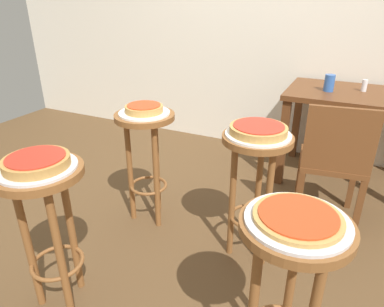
{
  "coord_description": "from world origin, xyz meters",
  "views": [
    {
      "loc": [
        0.84,
        -1.68,
        1.43
      ],
      "look_at": [
        0.14,
        -0.22,
        0.68
      ],
      "focal_mm": 32.4,
      "sensor_mm": 36.0,
      "label": 1
    }
  ],
  "objects_px": {
    "pizza_middle": "(298,217)",
    "stool_rear": "(146,144)",
    "stool_middle": "(290,272)",
    "pizza_rear": "(144,108)",
    "pizza_foreground": "(36,162)",
    "cup_near_edge": "(329,83)",
    "condiment_shaker": "(364,86)",
    "stool_foreground": "(47,210)",
    "serving_plate_foreground": "(38,168)",
    "stool_leftside": "(255,171)",
    "pizza_leftside": "(258,129)",
    "serving_plate_middle": "(297,221)",
    "dining_table": "(352,107)",
    "serving_plate_leftside": "(258,135)",
    "wooden_chair": "(334,161)",
    "serving_plate_rear": "(144,113)"
  },
  "relations": [
    {
      "from": "condiment_shaker",
      "to": "pizza_rear",
      "type": "bearing_deg",
      "value": -134.23
    },
    {
      "from": "stool_middle",
      "to": "condiment_shaker",
      "type": "relative_size",
      "value": 8.44
    },
    {
      "from": "pizza_middle",
      "to": "stool_rear",
      "type": "relative_size",
      "value": 0.38
    },
    {
      "from": "serving_plate_leftside",
      "to": "condiment_shaker",
      "type": "relative_size",
      "value": 3.82
    },
    {
      "from": "stool_middle",
      "to": "wooden_chair",
      "type": "relative_size",
      "value": 0.89
    },
    {
      "from": "pizza_middle",
      "to": "cup_near_edge",
      "type": "xyz_separation_m",
      "value": [
        -0.1,
        1.85,
        0.03
      ]
    },
    {
      "from": "stool_middle",
      "to": "pizza_rear",
      "type": "xyz_separation_m",
      "value": [
        -1.06,
        0.73,
        0.24
      ]
    },
    {
      "from": "serving_plate_foreground",
      "to": "stool_middle",
      "type": "bearing_deg",
      "value": 4.83
    },
    {
      "from": "pizza_leftside",
      "to": "pizza_rear",
      "type": "height_order",
      "value": "same"
    },
    {
      "from": "pizza_foreground",
      "to": "pizza_rear",
      "type": "xyz_separation_m",
      "value": [
        -0.0,
        0.82,
        0.0
      ]
    },
    {
      "from": "pizza_middle",
      "to": "stool_rear",
      "type": "xyz_separation_m",
      "value": [
        -1.06,
        0.73,
        -0.23
      ]
    },
    {
      "from": "serving_plate_middle",
      "to": "pizza_leftside",
      "type": "relative_size",
      "value": 1.14
    },
    {
      "from": "pizza_middle",
      "to": "stool_leftside",
      "type": "relative_size",
      "value": 0.38
    },
    {
      "from": "dining_table",
      "to": "wooden_chair",
      "type": "bearing_deg",
      "value": -93.28
    },
    {
      "from": "stool_middle",
      "to": "cup_near_edge",
      "type": "height_order",
      "value": "cup_near_edge"
    },
    {
      "from": "serving_plate_leftside",
      "to": "condiment_shaker",
      "type": "xyz_separation_m",
      "value": [
        0.47,
        1.28,
        0.03
      ]
    },
    {
      "from": "stool_foreground",
      "to": "stool_leftside",
      "type": "bearing_deg",
      "value": 46.67
    },
    {
      "from": "pizza_foreground",
      "to": "condiment_shaker",
      "type": "xyz_separation_m",
      "value": [
        1.2,
        2.05,
        -0.0
      ]
    },
    {
      "from": "serving_plate_middle",
      "to": "pizza_leftside",
      "type": "height_order",
      "value": "pizza_leftside"
    },
    {
      "from": "serving_plate_foreground",
      "to": "cup_near_edge",
      "type": "distance_m",
      "value": 2.16
    },
    {
      "from": "pizza_leftside",
      "to": "wooden_chair",
      "type": "bearing_deg",
      "value": 54.5
    },
    {
      "from": "pizza_leftside",
      "to": "serving_plate_middle",
      "type": "bearing_deg",
      "value": -64.62
    },
    {
      "from": "dining_table",
      "to": "pizza_foreground",
      "type": "bearing_deg",
      "value": -119.65
    },
    {
      "from": "pizza_middle",
      "to": "stool_leftside",
      "type": "bearing_deg",
      "value": 115.38
    },
    {
      "from": "stool_foreground",
      "to": "pizza_leftside",
      "type": "xyz_separation_m",
      "value": [
        0.73,
        0.77,
        0.24
      ]
    },
    {
      "from": "dining_table",
      "to": "stool_rear",
      "type": "bearing_deg",
      "value": -134.08
    },
    {
      "from": "serving_plate_middle",
      "to": "pizza_middle",
      "type": "distance_m",
      "value": 0.02
    },
    {
      "from": "serving_plate_rear",
      "to": "dining_table",
      "type": "relative_size",
      "value": 0.32
    },
    {
      "from": "serving_plate_leftside",
      "to": "dining_table",
      "type": "xyz_separation_m",
      "value": [
        0.41,
        1.23,
        -0.14
      ]
    },
    {
      "from": "stool_middle",
      "to": "cup_near_edge",
      "type": "bearing_deg",
      "value": 93.16
    },
    {
      "from": "pizza_rear",
      "to": "condiment_shaker",
      "type": "relative_size",
      "value": 2.57
    },
    {
      "from": "pizza_foreground",
      "to": "pizza_leftside",
      "type": "bearing_deg",
      "value": 46.67
    },
    {
      "from": "cup_near_edge",
      "to": "wooden_chair",
      "type": "bearing_deg",
      "value": -77.17
    },
    {
      "from": "serving_plate_foreground",
      "to": "serving_plate_middle",
      "type": "relative_size",
      "value": 0.96
    },
    {
      "from": "stool_middle",
      "to": "cup_near_edge",
      "type": "relative_size",
      "value": 5.96
    },
    {
      "from": "pizza_middle",
      "to": "dining_table",
      "type": "xyz_separation_m",
      "value": [
        0.09,
        1.91,
        -0.16
      ]
    },
    {
      "from": "stool_rear",
      "to": "condiment_shaker",
      "type": "relative_size",
      "value": 8.44
    },
    {
      "from": "stool_foreground",
      "to": "pizza_foreground",
      "type": "bearing_deg",
      "value": -90.0
    },
    {
      "from": "dining_table",
      "to": "cup_near_edge",
      "type": "bearing_deg",
      "value": -161.97
    },
    {
      "from": "stool_leftside",
      "to": "cup_near_edge",
      "type": "relative_size",
      "value": 5.96
    },
    {
      "from": "serving_plate_middle",
      "to": "dining_table",
      "type": "relative_size",
      "value": 0.35
    },
    {
      "from": "serving_plate_middle",
      "to": "stool_leftside",
      "type": "bearing_deg",
      "value": 115.38
    },
    {
      "from": "pizza_foreground",
      "to": "stool_rear",
      "type": "height_order",
      "value": "pizza_foreground"
    },
    {
      "from": "stool_rear",
      "to": "pizza_rear",
      "type": "bearing_deg",
      "value": 90.0
    },
    {
      "from": "pizza_rear",
      "to": "wooden_chair",
      "type": "distance_m",
      "value": 1.24
    },
    {
      "from": "stool_foreground",
      "to": "serving_plate_foreground",
      "type": "relative_size",
      "value": 2.33
    },
    {
      "from": "stool_foreground",
      "to": "pizza_leftside",
      "type": "distance_m",
      "value": 1.09
    },
    {
      "from": "stool_rear",
      "to": "cup_near_edge",
      "type": "xyz_separation_m",
      "value": [
        0.95,
        1.12,
        0.26
      ]
    },
    {
      "from": "pizza_leftside",
      "to": "dining_table",
      "type": "distance_m",
      "value": 1.31
    },
    {
      "from": "condiment_shaker",
      "to": "serving_plate_leftside",
      "type": "bearing_deg",
      "value": -110.06
    }
  ]
}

